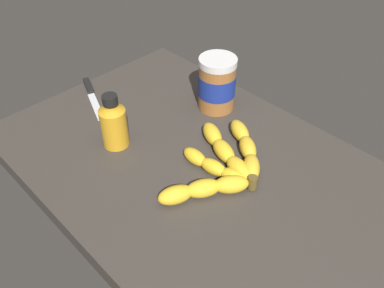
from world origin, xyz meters
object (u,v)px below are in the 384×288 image
at_px(banana_bunch, 223,163).
at_px(butter_knife, 91,95).
at_px(honey_bottle, 114,123).
at_px(peanut_butter_jar, 217,84).

relative_size(banana_bunch, butter_knife, 1.70).
height_order(banana_bunch, honey_bottle, honey_bottle).
bearing_deg(honey_bottle, banana_bunch, 26.38).
bearing_deg(peanut_butter_jar, butter_knife, -142.37).
xyz_separation_m(peanut_butter_jar, butter_knife, (-0.27, -0.21, -0.06)).
bearing_deg(butter_knife, peanut_butter_jar, 37.63).
bearing_deg(honey_bottle, peanut_butter_jar, 77.43).
height_order(honey_bottle, butter_knife, honey_bottle).
distance_m(peanut_butter_jar, butter_knife, 0.34).
height_order(peanut_butter_jar, honey_bottle, peanut_butter_jar).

